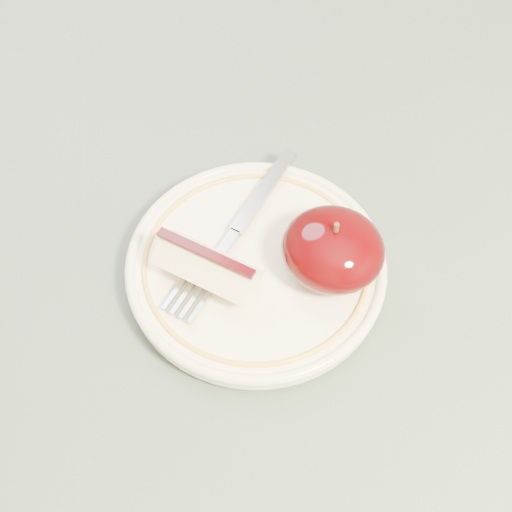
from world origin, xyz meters
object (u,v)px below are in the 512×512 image
at_px(plate, 256,266).
at_px(apple_half, 333,249).
at_px(fork, 234,233).
at_px(table, 237,284).

relative_size(plate, apple_half, 2.60).
bearing_deg(apple_half, fork, -175.84).
height_order(apple_half, fork, apple_half).
bearing_deg(plate, fork, 149.59).
relative_size(table, fork, 4.79).
height_order(table, plate, plate).
distance_m(table, plate, 0.11).
height_order(table, fork, fork).
distance_m(table, fork, 0.11).
relative_size(plate, fork, 1.12).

